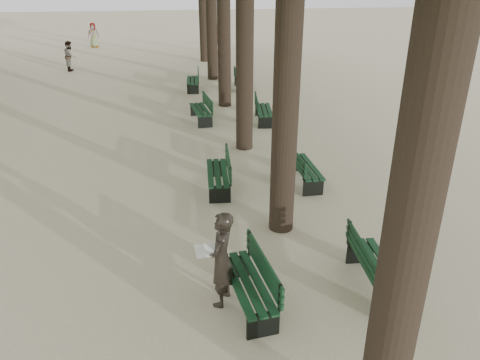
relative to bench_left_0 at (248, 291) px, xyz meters
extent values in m
plane|color=beige|center=(-0.37, -0.59, -0.27)|extent=(120.00, 120.00, 0.00)
cylinder|color=#33261C|center=(1.13, -2.59, 3.48)|extent=(0.52, 0.52, 7.50)
cylinder|color=#33261C|center=(1.13, 2.41, 3.48)|extent=(0.52, 0.52, 7.50)
cylinder|color=#33261C|center=(1.13, 7.41, 3.48)|extent=(0.52, 0.52, 7.50)
cylinder|color=#33261C|center=(1.13, 12.41, 3.48)|extent=(0.52, 0.52, 7.50)
cylinder|color=#33261C|center=(1.13, 17.41, 3.48)|extent=(0.52, 0.52, 7.50)
cube|color=black|center=(-0.02, 0.00, -0.05)|extent=(0.74, 1.85, 0.45)
cube|color=black|center=(-0.02, 0.00, 0.18)|extent=(0.76, 1.85, 0.04)
cube|color=black|center=(0.26, 0.03, 0.45)|extent=(0.27, 1.79, 0.40)
cube|color=black|center=(-0.02, 4.55, -0.05)|extent=(0.63, 1.83, 0.45)
cube|color=black|center=(-0.02, 4.55, 0.18)|extent=(0.65, 1.83, 0.04)
cube|color=black|center=(0.26, 4.53, 0.45)|extent=(0.15, 1.80, 0.40)
cube|color=black|center=(-0.02, 10.36, -0.05)|extent=(0.72, 1.85, 0.45)
cube|color=black|center=(-0.02, 10.36, 0.18)|extent=(0.74, 1.85, 0.04)
cube|color=black|center=(0.26, 10.39, 0.45)|extent=(0.24, 1.79, 0.40)
cube|color=black|center=(-0.02, 15.25, -0.05)|extent=(0.64, 1.83, 0.45)
cube|color=black|center=(-0.02, 15.25, 0.18)|extent=(0.66, 1.83, 0.04)
cube|color=black|center=(0.26, 15.23, 0.45)|extent=(0.16, 1.80, 0.40)
cube|color=black|center=(2.28, 0.10, -0.05)|extent=(0.64, 1.83, 0.45)
cube|color=black|center=(2.28, 0.10, 0.18)|extent=(0.66, 1.83, 0.04)
cube|color=black|center=(2.00, 0.12, 0.45)|extent=(0.16, 1.80, 0.40)
cube|color=black|center=(2.28, 4.60, -0.05)|extent=(0.55, 1.81, 0.45)
cube|color=black|center=(2.28, 4.60, 0.18)|extent=(0.57, 1.81, 0.04)
cube|color=black|center=(2.00, 4.59, 0.45)|extent=(0.07, 1.80, 0.40)
cube|color=black|center=(2.28, 9.97, -0.05)|extent=(0.72, 1.85, 0.45)
cube|color=black|center=(2.28, 9.97, 0.18)|extent=(0.74, 1.85, 0.04)
cube|color=black|center=(2.01, 10.00, 0.45)|extent=(0.25, 1.79, 0.40)
cube|color=black|center=(2.28, 15.06, -0.05)|extent=(0.55, 1.81, 0.45)
cube|color=black|center=(2.28, 15.06, 0.18)|extent=(0.57, 1.81, 0.04)
cube|color=black|center=(2.00, 15.06, 0.45)|extent=(0.07, 1.80, 0.40)
imported|color=black|center=(-0.42, 0.14, 0.58)|extent=(0.59, 0.76, 1.70)
cube|color=white|center=(-0.67, 0.14, 0.78)|extent=(0.37, 0.29, 0.12)
imported|color=#262628|center=(2.27, 25.11, 0.64)|extent=(1.13, 0.68, 1.83)
imported|color=#262628|center=(-6.10, 28.89, 0.56)|extent=(0.81, 0.34, 1.66)
imported|color=#262628|center=(-6.28, 20.65, 0.51)|extent=(0.36, 0.78, 1.57)
imported|color=#262628|center=(6.72, 23.09, 0.67)|extent=(0.41, 1.23, 1.89)
camera|label=1|loc=(-1.08, -6.20, 4.91)|focal=35.00mm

